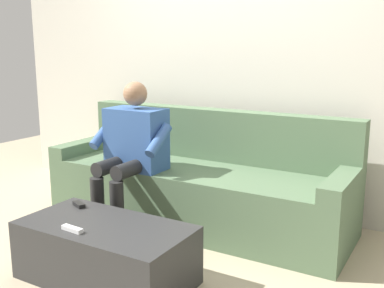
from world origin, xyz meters
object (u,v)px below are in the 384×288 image
at_px(couch, 199,185).
at_px(remote_black, 79,204).
at_px(coffee_table, 106,252).
at_px(remote_white, 72,229).
at_px(person_solo_seated, 131,146).

bearing_deg(couch, remote_black, 70.04).
xyz_separation_m(coffee_table, remote_white, (0.09, 0.17, 0.19)).
bearing_deg(couch, person_solo_seated, 45.76).
bearing_deg(couch, coffee_table, 90.00).
bearing_deg(remote_black, remote_white, 151.70).
height_order(remote_white, remote_black, same).
relative_size(coffee_table, person_solo_seated, 0.92).
xyz_separation_m(couch, person_solo_seated, (0.37, 0.38, 0.34)).
height_order(person_solo_seated, remote_black, person_solo_seated).
distance_m(person_solo_seated, remote_white, 0.99).
height_order(coffee_table, person_solo_seated, person_solo_seated).
distance_m(couch, remote_black, 1.03).
bearing_deg(remote_black, coffee_table, 179.23).
xyz_separation_m(couch, coffee_table, (0.00, 1.12, -0.13)).
bearing_deg(coffee_table, couch, -90.00).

